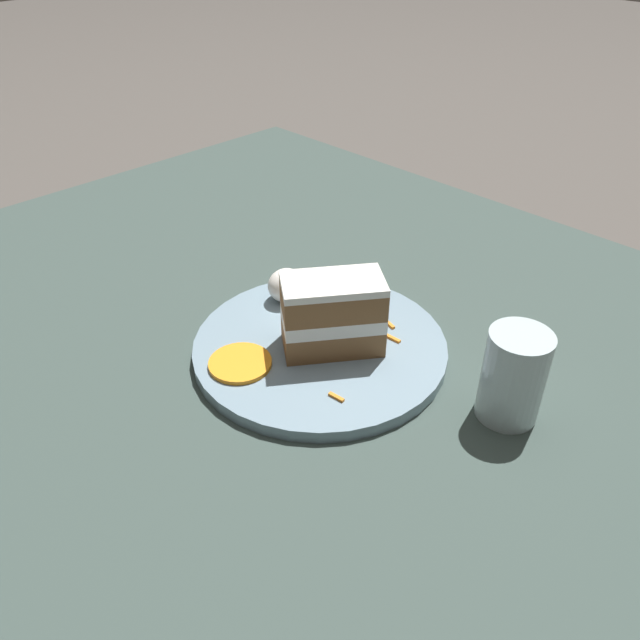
{
  "coord_description": "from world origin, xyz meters",
  "views": [
    {
      "loc": [
        -0.43,
        -0.45,
        0.46
      ],
      "look_at": [
        -0.04,
        -0.06,
        0.07
      ],
      "focal_mm": 35.0,
      "sensor_mm": 36.0,
      "label": 1
    }
  ],
  "objects_px": {
    "cake_slice": "(333,314)",
    "plate": "(320,347)",
    "cream_dollop": "(286,285)",
    "drinking_glass": "(512,381)",
    "orange_garnish": "(240,363)"
  },
  "relations": [
    {
      "from": "drinking_glass",
      "to": "plate",
      "type": "bearing_deg",
      "value": 107.07
    },
    {
      "from": "cake_slice",
      "to": "drinking_glass",
      "type": "distance_m",
      "value": 0.2
    },
    {
      "from": "cake_slice",
      "to": "drinking_glass",
      "type": "xyz_separation_m",
      "value": [
        0.06,
        -0.19,
        -0.02
      ]
    },
    {
      "from": "cream_dollop",
      "to": "orange_garnish",
      "type": "xyz_separation_m",
      "value": [
        -0.12,
        -0.06,
        -0.02
      ]
    },
    {
      "from": "cream_dollop",
      "to": "cake_slice",
      "type": "bearing_deg",
      "value": -104.63
    },
    {
      "from": "plate",
      "to": "cake_slice",
      "type": "relative_size",
      "value": 2.35
    },
    {
      "from": "plate",
      "to": "orange_garnish",
      "type": "xyz_separation_m",
      "value": [
        -0.09,
        0.03,
        0.01
      ]
    },
    {
      "from": "plate",
      "to": "cream_dollop",
      "type": "height_order",
      "value": "cream_dollop"
    },
    {
      "from": "plate",
      "to": "cream_dollop",
      "type": "xyz_separation_m",
      "value": [
        0.03,
        0.09,
        0.03
      ]
    },
    {
      "from": "cake_slice",
      "to": "cream_dollop",
      "type": "height_order",
      "value": "cake_slice"
    },
    {
      "from": "cream_dollop",
      "to": "orange_garnish",
      "type": "bearing_deg",
      "value": -153.38
    },
    {
      "from": "cream_dollop",
      "to": "drinking_glass",
      "type": "distance_m",
      "value": 0.3
    },
    {
      "from": "cream_dollop",
      "to": "orange_garnish",
      "type": "height_order",
      "value": "cream_dollop"
    },
    {
      "from": "plate",
      "to": "cake_slice",
      "type": "distance_m",
      "value": 0.05
    },
    {
      "from": "cake_slice",
      "to": "plate",
      "type": "bearing_deg",
      "value": 52.59
    }
  ]
}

